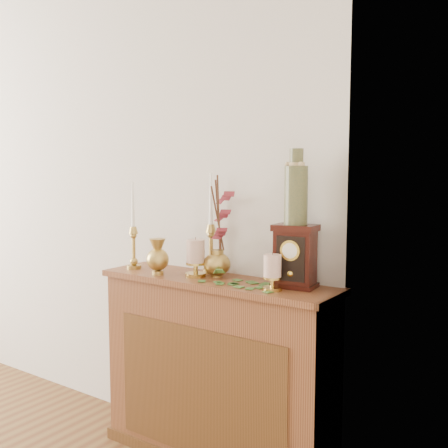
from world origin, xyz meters
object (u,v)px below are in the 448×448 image
Objects in this scene: ginger_jar at (222,231)px; ceramic_vase at (296,191)px; candlestick_center at (211,240)px; bud_vase at (158,257)px; mantel_clock at (295,257)px; candlestick_left at (134,241)px.

ceramic_vase is (0.42, -0.03, 0.21)m from ginger_jar.
candlestick_center is 2.80× the size of bud_vase.
mantel_clock is at bearing 11.16° from bud_vase.
mantel_clock is 0.85× the size of ceramic_vase.
mantel_clock is (0.42, -0.03, -0.09)m from ginger_jar.
ginger_jar is at bearing 30.75° from bud_vase.
bud_vase is at bearing -13.11° from candlestick_left.
candlestick_center is 0.28m from bud_vase.
candlestick_center is 0.58m from ceramic_vase.
bud_vase is at bearing -134.38° from candlestick_center.
ceramic_vase is (0.91, 0.09, 0.28)m from candlestick_left.
candlestick_left is at bearing -174.39° from ceramic_vase.
candlestick_center is 1.02× the size of ginger_jar.
mantel_clock is at bearing -6.36° from candlestick_center.
candlestick_left is at bearing 166.89° from bud_vase.
candlestick_left is at bearing 179.19° from mantel_clock.
candlestick_left is 0.92m from mantel_clock.
candlestick_left is 2.53× the size of bud_vase.
candlestick_left is 1.38× the size of ceramic_vase.
candlestick_left reaches higher than bud_vase.
ginger_jar reaches higher than bud_vase.
bud_vase is 0.65× the size of mantel_clock.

